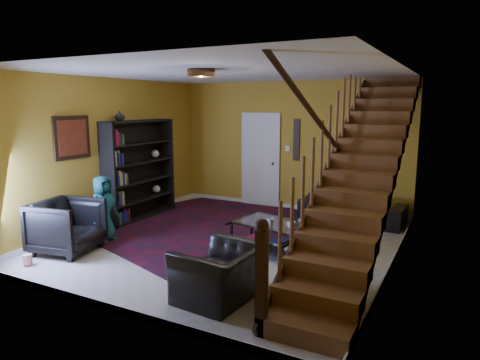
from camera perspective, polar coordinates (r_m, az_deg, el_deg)
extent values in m
plane|color=beige|center=(7.29, -1.42, -8.41)|extent=(5.50, 5.50, 0.00)
plane|color=#B28C27|center=(9.45, 6.71, 4.48)|extent=(5.20, 0.00, 5.20)
plane|color=#B28C27|center=(4.79, -17.70, -1.34)|extent=(5.20, 0.00, 5.20)
plane|color=#B28C27|center=(8.54, -16.92, 3.52)|extent=(0.00, 5.50, 5.50)
plane|color=#B28C27|center=(6.15, 20.20, 0.95)|extent=(0.00, 5.50, 5.50)
plane|color=white|center=(6.93, -1.52, 14.13)|extent=(5.50, 5.50, 0.00)
cube|color=silver|center=(9.67, 6.52, -3.52)|extent=(5.20, 0.02, 0.10)
cube|color=silver|center=(8.78, -16.43, -5.27)|extent=(0.02, 5.50, 0.10)
cube|color=#B28C27|center=(6.24, 15.84, 0.57)|extent=(0.95, 4.92, 2.83)
cube|color=black|center=(6.33, 11.85, 1.60)|extent=(0.04, 5.02, 3.02)
cylinder|color=black|center=(6.28, 12.26, 5.65)|extent=(0.07, 4.20, 2.44)
cube|color=black|center=(4.37, 2.85, -13.68)|extent=(0.10, 0.10, 1.10)
cube|color=black|center=(8.89, -13.19, 1.33)|extent=(0.35, 1.80, 2.00)
cube|color=black|center=(9.00, -13.04, -2.44)|extent=(0.35, 1.72, 0.03)
cube|color=black|center=(8.87, -13.23, 2.36)|extent=(0.35, 1.72, 0.03)
cube|color=silver|center=(9.74, 2.76, 2.48)|extent=(0.82, 0.05, 2.05)
cube|color=maroon|center=(7.87, -21.50, 5.30)|extent=(0.04, 0.74, 0.74)
cube|color=black|center=(9.37, 7.54, 5.33)|extent=(0.14, 0.03, 0.90)
cylinder|color=#3F2814|center=(6.24, -5.21, 13.99)|extent=(0.40, 0.40, 0.10)
cube|color=#440C18|center=(8.45, -4.56, -5.75)|extent=(4.88, 5.22, 0.02)
imported|color=black|center=(8.78, 14.68, -3.55)|extent=(2.05, 0.89, 0.59)
imported|color=black|center=(7.27, -22.09, -5.74)|extent=(1.07, 1.05, 0.84)
imported|color=black|center=(5.21, -2.56, -12.33)|extent=(0.95, 1.07, 0.65)
imported|color=black|center=(9.00, 11.00, -3.83)|extent=(0.47, 0.32, 1.25)
imported|color=black|center=(8.87, 14.70, -4.61)|extent=(0.55, 0.43, 1.13)
imported|color=#1A6362|center=(7.61, -17.75, -3.65)|extent=(0.38, 0.57, 1.14)
cube|color=black|center=(6.68, -1.14, -7.93)|extent=(0.04, 0.04, 0.49)
cube|color=black|center=(6.20, 9.18, -9.49)|extent=(0.04, 0.04, 0.49)
cube|color=black|center=(7.28, 1.55, -6.41)|extent=(0.04, 0.04, 0.49)
cube|color=black|center=(6.84, 11.08, -7.67)|extent=(0.04, 0.04, 0.49)
cube|color=black|center=(6.76, 5.03, -8.77)|extent=(1.37, 0.94, 0.02)
cube|color=silver|center=(6.65, 5.08, -5.83)|extent=(1.44, 1.01, 0.02)
imported|color=#999999|center=(6.39, 6.89, -5.98)|extent=(0.15, 0.15, 0.10)
imported|color=#999999|center=(6.52, 4.09, -5.60)|extent=(0.14, 0.14, 0.10)
imported|color=#999999|center=(6.70, 8.63, -5.48)|extent=(0.25, 0.25, 0.05)
imported|color=#999999|center=(8.43, -15.73, 8.24)|extent=(0.18, 0.18, 0.19)
cylinder|color=red|center=(7.01, -26.48, -9.45)|extent=(0.14, 0.14, 0.15)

